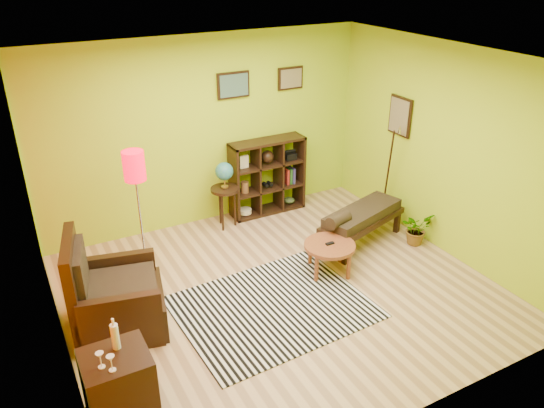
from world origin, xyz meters
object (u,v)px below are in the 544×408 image
side_cabinet (119,386)px  globe_table (225,179)px  potted_plant (416,232)px  floor_lamp (135,178)px  coffee_table (330,248)px  cube_shelf (268,176)px  bench (361,217)px  armchair (113,301)px

side_cabinet → globe_table: size_ratio=0.96×
globe_table → potted_plant: 2.86m
floor_lamp → potted_plant: (3.66, -0.90, -1.23)m
floor_lamp → globe_table: (1.48, 0.85, -0.63)m
coffee_table → side_cabinet: size_ratio=0.66×
coffee_table → side_cabinet: bearing=-159.7°
cube_shelf → coffee_table: bearing=-94.1°
coffee_table → globe_table: size_ratio=0.64×
coffee_table → floor_lamp: (-2.15, 0.93, 1.06)m
coffee_table → bench: bearing=27.3°
side_cabinet → potted_plant: 4.62m
floor_lamp → globe_table: bearing=30.0°
coffee_table → potted_plant: 1.51m
globe_table → bench: 2.04m
coffee_table → armchair: (-2.73, 0.19, -0.00)m
armchair → side_cabinet: size_ratio=1.15×
armchair → globe_table: armchair is taller
side_cabinet → potted_plant: side_cabinet is taller
globe_table → potted_plant: bearing=-38.8°
armchair → cube_shelf: (2.86, 1.76, 0.25)m
armchair → globe_table: bearing=37.8°
side_cabinet → globe_table: bearing=51.4°
coffee_table → cube_shelf: 1.96m
armchair → side_cabinet: bearing=-101.0°
cube_shelf → potted_plant: 2.39m
armchair → potted_plant: (4.23, -0.16, -0.17)m
floor_lamp → globe_table: floor_lamp is taller
side_cabinet → bench: 4.06m
cube_shelf → bench: size_ratio=0.80×
cube_shelf → potted_plant: size_ratio=2.56×
floor_lamp → coffee_table: bearing=-23.3°
coffee_table → cube_shelf: (0.14, 1.94, 0.25)m
bench → armchair: bearing=-176.4°
floor_lamp → cube_shelf: 2.64m
armchair → bench: bearing=3.6°
floor_lamp → globe_table: size_ratio=1.69×
coffee_table → bench: size_ratio=0.45×
coffee_table → potted_plant: coffee_table is taller
floor_lamp → potted_plant: size_ratio=3.73×
armchair → globe_table: (2.05, 1.59, 0.44)m
armchair → floor_lamp: 1.42m
coffee_table → side_cabinet: (-2.98, -1.10, -0.00)m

